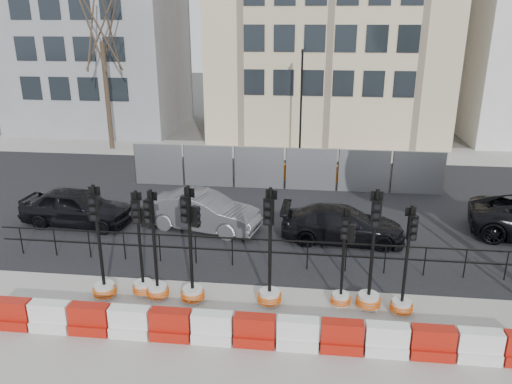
# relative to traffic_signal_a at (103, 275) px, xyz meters

# --- Properties ---
(ground) EXTENTS (120.00, 120.00, 0.00)m
(ground) POSITION_rel_traffic_signal_a_xyz_m (4.53, 1.13, -0.71)
(ground) COLOR #51514C
(ground) RESTS_ON ground
(sidewalk_near) EXTENTS (40.00, 6.00, 0.02)m
(sidewalk_near) POSITION_rel_traffic_signal_a_xyz_m (4.53, -1.87, -0.70)
(sidewalk_near) COLOR gray
(sidewalk_near) RESTS_ON ground
(road) EXTENTS (40.00, 14.00, 0.03)m
(road) POSITION_rel_traffic_signal_a_xyz_m (4.53, 8.13, -0.69)
(road) COLOR black
(road) RESTS_ON ground
(sidewalk_far) EXTENTS (40.00, 4.00, 0.02)m
(sidewalk_far) POSITION_rel_traffic_signal_a_xyz_m (4.53, 17.13, -0.70)
(sidewalk_far) COLOR gray
(sidewalk_far) RESTS_ON ground
(building_grey) EXTENTS (11.00, 9.06, 14.00)m
(building_grey) POSITION_rel_traffic_signal_a_xyz_m (-9.47, 23.11, 6.29)
(building_grey) COLOR gray
(building_grey) RESTS_ON ground
(kerb_railing) EXTENTS (18.00, 0.04, 1.00)m
(kerb_railing) POSITION_rel_traffic_signal_a_xyz_m (4.53, 2.33, -0.02)
(kerb_railing) COLOR black
(kerb_railing) RESTS_ON ground
(heras_fencing) EXTENTS (14.33, 1.72, 2.00)m
(heras_fencing) POSITION_rel_traffic_signal_a_xyz_m (5.10, 10.99, -0.05)
(heras_fencing) COLOR gray
(heras_fencing) RESTS_ON ground
(lamp_post_far) EXTENTS (0.12, 0.56, 6.00)m
(lamp_post_far) POSITION_rel_traffic_signal_a_xyz_m (5.03, 16.11, 2.52)
(lamp_post_far) COLOR black
(lamp_post_far) RESTS_ON ground
(tree_bare_far) EXTENTS (2.00, 2.00, 9.00)m
(tree_bare_far) POSITION_rel_traffic_signal_a_xyz_m (-6.47, 16.63, 5.95)
(tree_bare_far) COLOR #473828
(tree_bare_far) RESTS_ON ground
(barrier_row) EXTENTS (13.60, 0.50, 0.80)m
(barrier_row) POSITION_rel_traffic_signal_a_xyz_m (4.53, -1.67, -0.34)
(barrier_row) COLOR #B0140E
(barrier_row) RESTS_ON ground
(traffic_signal_a) EXTENTS (0.67, 0.67, 3.42)m
(traffic_signal_a) POSITION_rel_traffic_signal_a_xyz_m (0.00, 0.00, 0.00)
(traffic_signal_a) COLOR silver
(traffic_signal_a) RESTS_ON ground
(traffic_signal_b) EXTENTS (0.63, 0.63, 3.19)m
(traffic_signal_b) POSITION_rel_traffic_signal_a_xyz_m (1.05, 0.31, 0.05)
(traffic_signal_b) COLOR silver
(traffic_signal_b) RESTS_ON ground
(traffic_signal_c) EXTENTS (0.65, 0.65, 3.30)m
(traffic_signal_c) POSITION_rel_traffic_signal_a_xyz_m (1.52, 0.13, -0.03)
(traffic_signal_c) COLOR silver
(traffic_signal_c) RESTS_ON ground
(traffic_signal_d) EXTENTS (0.68, 0.68, 3.46)m
(traffic_signal_d) POSITION_rel_traffic_signal_a_xyz_m (2.56, 0.08, 0.12)
(traffic_signal_d) COLOR silver
(traffic_signal_d) RESTS_ON ground
(traffic_signal_e) EXTENTS (0.68, 0.68, 3.46)m
(traffic_signal_e) POSITION_rel_traffic_signal_a_xyz_m (4.72, 0.17, 0.01)
(traffic_signal_e) COLOR silver
(traffic_signal_e) RESTS_ON ground
(traffic_signal_f) EXTENTS (0.57, 0.57, 2.91)m
(traffic_signal_f) POSITION_rel_traffic_signal_a_xyz_m (6.71, 0.36, -0.01)
(traffic_signal_f) COLOR silver
(traffic_signal_f) RESTS_ON ground
(traffic_signal_g) EXTENTS (0.69, 0.69, 3.48)m
(traffic_signal_g) POSITION_rel_traffic_signal_a_xyz_m (7.45, 0.31, 0.01)
(traffic_signal_g) COLOR silver
(traffic_signal_g) RESTS_ON ground
(traffic_signal_h) EXTENTS (0.62, 0.62, 3.14)m
(traffic_signal_h) POSITION_rel_traffic_signal_a_xyz_m (8.33, 0.14, -0.06)
(traffic_signal_h) COLOR silver
(traffic_signal_h) RESTS_ON ground
(car_a) EXTENTS (2.37, 4.54, 1.46)m
(car_a) POSITION_rel_traffic_signal_a_xyz_m (-3.15, 5.02, 0.02)
(car_a) COLOR black
(car_a) RESTS_ON ground
(car_b) EXTENTS (3.42, 5.00, 1.43)m
(car_b) POSITION_rel_traffic_signal_a_xyz_m (1.76, 5.14, 0.01)
(car_b) COLOR #504F55
(car_b) RESTS_ON ground
(car_c) EXTENTS (2.07, 4.51, 1.27)m
(car_c) POSITION_rel_traffic_signal_a_xyz_m (6.94, 4.70, -0.07)
(car_c) COLOR black
(car_c) RESTS_ON ground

